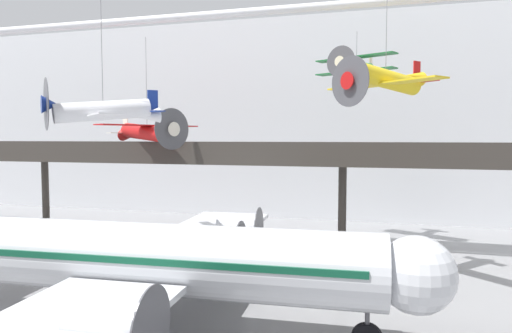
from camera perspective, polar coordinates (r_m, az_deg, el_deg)
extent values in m
cube|color=silver|center=(51.03, 11.98, 5.93)|extent=(140.00, 3.00, 22.13)
cube|color=#38332D|center=(38.40, 10.68, 0.73)|extent=(110.00, 3.20, 0.90)
cube|color=#38332D|center=(36.82, 10.49, 2.17)|extent=(110.00, 0.12, 1.10)
cylinder|color=#38332D|center=(51.90, -24.82, -2.95)|extent=(0.70, 0.70, 6.61)
cylinder|color=#38332D|center=(39.72, 10.73, -4.62)|extent=(0.70, 0.70, 6.61)
cylinder|color=silver|center=(34.27, 10.09, 19.22)|extent=(120.00, 0.60, 0.60)
cylinder|color=silver|center=(22.24, -15.80, -10.84)|extent=(23.37, 4.58, 3.23)
sphere|color=silver|center=(19.90, 19.42, -12.65)|extent=(3.17, 3.17, 3.17)
cube|color=#0F4C33|center=(22.16, -15.82, -10.03)|extent=(21.76, 4.55, 0.29)
cube|color=silver|center=(30.20, -6.20, -8.28)|extent=(6.26, 15.14, 0.28)
cylinder|color=silver|center=(26.66, -5.11, -9.78)|extent=(2.79, 1.71, 1.55)
cylinder|color=#4C4C51|center=(26.27, -1.97, -9.97)|extent=(0.23, 2.95, 2.95)
cylinder|color=silver|center=(31.40, -2.32, -7.70)|extent=(2.79, 1.71, 1.55)
cylinder|color=#4C4C51|center=(31.07, 0.35, -7.82)|extent=(0.23, 2.95, 2.95)
cylinder|color=silver|center=(16.52, -17.86, -18.55)|extent=(2.79, 1.71, 1.55)
cylinder|color=#4C4C51|center=(15.88, -12.94, -19.42)|extent=(0.23, 2.95, 2.95)
cylinder|color=#4C4C51|center=(20.49, 13.73, -18.65)|extent=(0.20, 0.20, 1.21)
cylinder|color=#4C4C51|center=(24.97, -12.25, -14.48)|extent=(0.20, 0.20, 1.21)
cylinder|color=black|center=(25.16, -12.23, -15.79)|extent=(1.32, 0.46, 1.30)
cylinder|color=#4C4C51|center=(20.67, -18.55, -18.53)|extent=(0.20, 0.20, 1.21)
cylinder|color=yellow|center=(30.11, 15.90, 10.48)|extent=(4.55, 5.05, 1.77)
cone|color=red|center=(27.93, 11.95, 10.41)|extent=(1.39, 1.38, 1.04)
cylinder|color=#4C4C51|center=(27.78, 11.65, 10.40)|extent=(2.31, 1.98, 3.00)
cone|color=yellow|center=(32.25, 19.08, 10.51)|extent=(1.78, 1.85, 1.14)
cube|color=yellow|center=(29.81, 15.46, 9.89)|extent=(7.28, 6.50, 0.10)
cube|color=red|center=(32.56, 19.46, 11.12)|extent=(0.49, 0.56, 1.38)
cube|color=red|center=(32.48, 19.44, 9.91)|extent=(2.72, 2.46, 0.06)
cylinder|color=slate|center=(30.60, 16.00, 15.93)|extent=(0.04, 0.04, 4.70)
cylinder|color=#1E6B33|center=(40.39, 12.45, 12.01)|extent=(2.88, 4.73, 1.25)
cone|color=beige|center=(38.27, 10.67, 12.72)|extent=(1.13, 1.08, 0.88)
cylinder|color=#4C4C51|center=(38.12, 10.54, 12.77)|extent=(2.32, 1.10, 2.54)
cone|color=#1E6B33|center=(42.39, 13.94, 11.41)|extent=(1.30, 1.54, 0.90)
cube|color=#1E6B33|center=(40.26, 12.27, 13.17)|extent=(6.95, 4.03, 0.10)
cube|color=#1E6B33|center=(40.08, 12.24, 11.51)|extent=(6.95, 4.03, 0.10)
cube|color=beige|center=(42.75, 14.13, 12.31)|extent=(0.30, 0.55, 1.17)
cube|color=beige|center=(42.66, 14.12, 11.54)|extent=(2.55, 1.59, 0.06)
cylinder|color=slate|center=(40.68, 12.49, 14.45)|extent=(0.04, 0.04, 2.52)
cylinder|color=red|center=(41.73, -13.45, 4.13)|extent=(6.45, 4.16, 1.86)
cone|color=silver|center=(38.97, -10.67, 4.60)|extent=(1.50, 1.56, 1.21)
cylinder|color=#4C4C51|center=(38.78, -10.46, 4.64)|extent=(1.61, 3.12, 3.48)
cone|color=red|center=(44.38, -15.73, 3.73)|extent=(2.14, 1.84, 1.28)
cube|color=red|center=(41.42, -13.16, 5.02)|extent=(5.83, 9.43, 0.10)
cube|color=silver|center=(44.73, -16.02, 5.08)|extent=(0.73, 0.41, 1.61)
cube|color=silver|center=(44.72, -16.00, 4.05)|extent=(2.28, 3.46, 0.06)
cylinder|color=slate|center=(42.02, -13.55, 10.31)|extent=(0.04, 0.04, 7.71)
cylinder|color=silver|center=(30.01, -18.57, 6.63)|extent=(4.95, 4.96, 1.71)
cone|color=navy|center=(29.61, -24.35, 7.07)|extent=(1.43, 1.43, 1.07)
cylinder|color=#4C4C51|center=(29.59, -24.76, 7.10)|extent=(2.22, 2.21, 3.09)
cone|color=silver|center=(30.66, -13.39, 6.18)|extent=(1.86, 1.86, 1.15)
cube|color=silver|center=(29.93, -19.22, 5.94)|extent=(7.13, 7.11, 0.10)
cube|color=navy|center=(30.81, -12.79, 7.98)|extent=(0.54, 0.54, 1.43)
cube|color=navy|center=(30.77, -12.77, 6.66)|extent=(2.68, 2.68, 0.06)
cylinder|color=slate|center=(30.47, -18.73, 13.96)|extent=(0.04, 0.04, 6.59)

